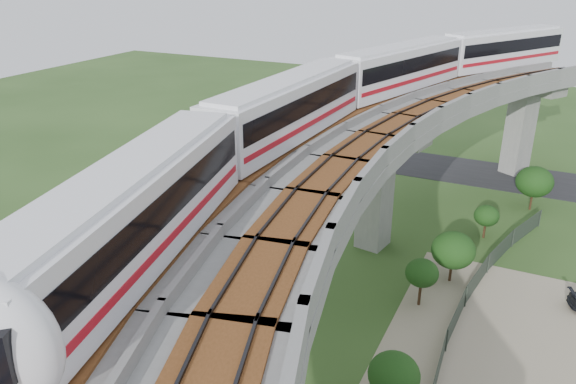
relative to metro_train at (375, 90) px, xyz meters
name	(u,v)px	position (x,y,z in m)	size (l,w,h in m)	color
ground	(306,313)	(-0.97, -8.59, -12.31)	(160.00, 160.00, 0.00)	#2E4C1E
asphalt_road	(420,164)	(-0.97, 21.41, -12.29)	(60.00, 8.00, 0.03)	#232326
viaduct	(375,188)	(2.87, -8.59, -3.26)	(19.58, 73.98, 11.40)	#99968E
metro_train	(375,90)	(0.00, 0.00, 0.00)	(15.21, 60.66, 3.64)	white
fence	(470,347)	(8.78, -8.59, -11.56)	(3.87, 38.73, 1.50)	#2D382D
tree_0	(535,182)	(10.38, 14.05, -9.71)	(3.11, 3.11, 3.92)	#382314
tree_1	(487,216)	(7.48, 6.74, -10.42)	(1.92, 1.92, 2.72)	#382314
tree_2	(453,250)	(6.30, -0.94, -9.93)	(2.90, 2.90, 3.61)	#382314
tree_3	(422,273)	(5.09, -4.70, -9.97)	(2.06, 2.06, 3.22)	#382314
tree_4	(394,375)	(5.94, -13.93, -10.37)	(2.51, 2.51, 3.01)	#382314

